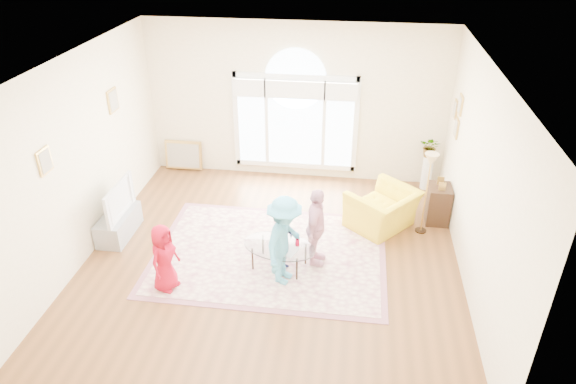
# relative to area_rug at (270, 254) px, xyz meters

# --- Properties ---
(ground) EXTENTS (6.00, 6.00, 0.00)m
(ground) POSITION_rel_area_rug_xyz_m (0.05, -0.09, -0.01)
(ground) COLOR brown
(ground) RESTS_ON ground
(room_shell) EXTENTS (6.00, 6.00, 6.00)m
(room_shell) POSITION_rel_area_rug_xyz_m (0.06, 2.74, 1.56)
(room_shell) COLOR #F9EAC6
(room_shell) RESTS_ON ground
(area_rug) EXTENTS (3.60, 2.60, 0.02)m
(area_rug) POSITION_rel_area_rug_xyz_m (0.00, 0.00, 0.00)
(area_rug) COLOR beige
(area_rug) RESTS_ON ground
(rug_border) EXTENTS (3.80, 2.80, 0.01)m
(rug_border) POSITION_rel_area_rug_xyz_m (0.00, 0.00, -0.00)
(rug_border) COLOR #965B69
(rug_border) RESTS_ON ground
(tv_console) EXTENTS (0.45, 1.00, 0.42)m
(tv_console) POSITION_rel_area_rug_xyz_m (-2.70, 0.21, 0.20)
(tv_console) COLOR #95989D
(tv_console) RESTS_ON ground
(television) EXTENTS (0.17, 1.03, 0.59)m
(television) POSITION_rel_area_rug_xyz_m (-2.69, 0.21, 0.71)
(television) COLOR black
(television) RESTS_ON tv_console
(coffee_table) EXTENTS (1.29, 0.97, 0.54)m
(coffee_table) POSITION_rel_area_rug_xyz_m (0.21, -0.32, 0.39)
(coffee_table) COLOR silver
(coffee_table) RESTS_ON ground
(armchair) EXTENTS (1.44, 1.46, 0.72)m
(armchair) POSITION_rel_area_rug_xyz_m (1.84, 1.10, 0.35)
(armchair) COLOR yellow
(armchair) RESTS_ON ground
(side_cabinet) EXTENTS (0.40, 0.50, 0.70)m
(side_cabinet) POSITION_rel_area_rug_xyz_m (2.83, 1.44, 0.34)
(side_cabinet) COLOR black
(side_cabinet) RESTS_ON ground
(floor_lamp) EXTENTS (0.27, 0.27, 1.51)m
(floor_lamp) POSITION_rel_area_rug_xyz_m (2.54, 1.05, 1.27)
(floor_lamp) COLOR black
(floor_lamp) RESTS_ON ground
(plant_pedestal) EXTENTS (0.20, 0.20, 0.70)m
(plant_pedestal) POSITION_rel_area_rug_xyz_m (2.75, 2.68, 0.34)
(plant_pedestal) COLOR white
(plant_pedestal) RESTS_ON ground
(potted_plant) EXTENTS (0.48, 0.45, 0.43)m
(potted_plant) POSITION_rel_area_rug_xyz_m (2.75, 2.68, 0.90)
(potted_plant) COLOR #33722D
(potted_plant) RESTS_ON plant_pedestal
(leaning_picture) EXTENTS (0.80, 0.14, 0.62)m
(leaning_picture) POSITION_rel_area_rug_xyz_m (-2.35, 2.81, -0.01)
(leaning_picture) COLOR tan
(leaning_picture) RESTS_ON ground
(child_red) EXTENTS (0.49, 0.61, 1.08)m
(child_red) POSITION_rel_area_rug_xyz_m (-1.38, -1.05, 0.55)
(child_red) COLOR #AB0A21
(child_red) RESTS_ON area_rug
(child_navy) EXTENTS (0.31, 0.44, 1.18)m
(child_navy) POSITION_rel_area_rug_xyz_m (0.28, -0.42, 0.60)
(child_navy) COLOR #18193A
(child_navy) RESTS_ON area_rug
(child_pink) EXTENTS (0.41, 0.81, 1.32)m
(child_pink) POSITION_rel_area_rug_xyz_m (0.76, -0.13, 0.67)
(child_pink) COLOR #EBA5BB
(child_pink) RESTS_ON area_rug
(child_blue) EXTENTS (0.77, 1.04, 1.44)m
(child_blue) POSITION_rel_area_rug_xyz_m (0.34, -0.64, 0.73)
(child_blue) COLOR #4AA9CE
(child_blue) RESTS_ON area_rug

